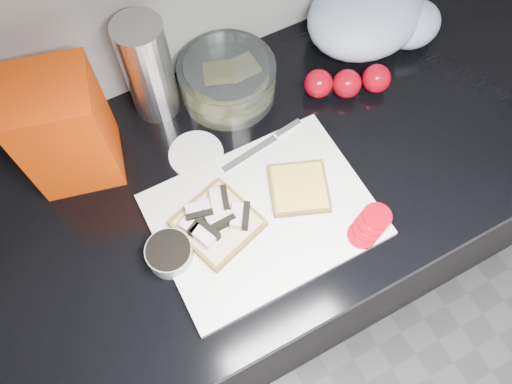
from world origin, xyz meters
TOP-DOWN VIEW (x-y plane):
  - base_cabinet at (0.00, 1.20)m, footprint 3.50×0.60m
  - countertop at (0.00, 1.20)m, footprint 3.50×0.64m
  - cutting_board at (-0.12, 1.10)m, footprint 0.40×0.30m
  - bread_left at (-0.21, 1.12)m, footprint 0.17×0.17m
  - bread_right at (-0.04, 1.12)m, footprint 0.15×0.15m
  - tomato_slices at (0.04, 0.99)m, footprint 0.11×0.08m
  - knife at (-0.03, 1.24)m, footprint 0.19×0.04m
  - seed_tub at (-0.31, 1.11)m, footprint 0.08×0.08m
  - tub_lid at (-0.17, 1.29)m, footprint 0.13×0.13m
  - glass_bowl at (-0.05, 1.40)m, footprint 0.20×0.20m
  - bread_bag at (-0.38, 1.37)m, footprint 0.18×0.17m
  - steel_canister at (-0.19, 1.44)m, footprint 0.09×0.09m
  - grocery_bag at (0.31, 1.39)m, footprint 0.34×0.29m
  - whole_tomatoes at (0.18, 1.28)m, footprint 0.18×0.11m

SIDE VIEW (x-z plane):
  - base_cabinet at x=0.00m, z-range 0.00..0.86m
  - countertop at x=0.00m, z-range 0.86..0.90m
  - tub_lid at x=-0.17m, z-range 0.90..0.91m
  - cutting_board at x=-0.12m, z-range 0.90..0.91m
  - knife at x=-0.03m, z-range 0.91..0.92m
  - bread_right at x=-0.04m, z-range 0.91..0.93m
  - tomato_slices at x=0.04m, z-range 0.91..0.93m
  - seed_tub at x=-0.31m, z-range 0.90..0.95m
  - bread_left at x=-0.21m, z-range 0.90..0.95m
  - whole_tomatoes at x=0.18m, z-range 0.90..0.96m
  - glass_bowl at x=-0.05m, z-range 0.90..0.98m
  - grocery_bag at x=0.31m, z-range 0.90..1.02m
  - steel_canister at x=-0.19m, z-range 0.90..1.13m
  - bread_bag at x=-0.38m, z-range 0.90..1.14m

